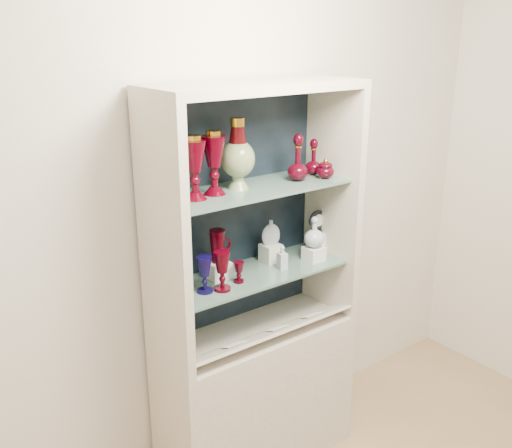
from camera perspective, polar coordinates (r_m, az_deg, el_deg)
wall_back at (r=2.77m, az=-2.73°, el=3.13°), size 3.50×0.02×2.80m
cabinet_base at (r=3.05m, az=-0.00°, el=-16.68°), size 1.00×0.40×0.75m
cabinet_back_panel at (r=2.77m, az=-2.36°, el=1.50°), size 0.98×0.02×1.15m
cabinet_side_left at (r=2.38m, az=-9.29°, el=-1.65°), size 0.04×0.40×1.15m
cabinet_side_right at (r=2.92m, az=7.56°, el=2.27°), size 0.04×0.40×1.15m
cabinet_top_cap at (r=2.50m, az=-0.00°, el=13.59°), size 1.00×0.40×0.04m
shelf_lower at (r=2.74m, az=-0.25°, el=-4.98°), size 0.92×0.34×0.01m
shelf_upper at (r=2.60m, az=-0.27°, el=3.54°), size 0.92×0.34×0.01m
label_ledge at (r=2.76m, az=1.39°, el=-10.87°), size 0.92×0.17×0.09m
label_card_0 at (r=2.91m, az=5.53°, el=-9.03°), size 0.10×0.06×0.03m
label_card_1 at (r=2.78m, az=2.10°, el=-10.34°), size 0.10×0.06×0.03m
label_card_2 at (r=2.65m, az=-2.30°, el=-11.94°), size 0.10×0.06×0.03m
pedestal_lamp_left at (r=2.39m, az=-6.16°, el=5.61°), size 0.13×0.13×0.27m
pedestal_lamp_right at (r=2.46m, az=-4.22°, el=6.12°), size 0.11×0.11×0.28m
enamel_urn at (r=2.54m, az=-1.83°, el=7.02°), size 0.16×0.16×0.32m
ruby_decanter_a at (r=2.70m, az=4.23°, el=6.95°), size 0.11×0.11×0.25m
ruby_decanter_b at (r=2.83m, az=5.79°, el=6.81°), size 0.09×0.09×0.19m
lidded_bowl at (r=2.77m, az=6.95°, el=5.55°), size 0.10×0.10×0.10m
cobalt_goblet at (r=2.51m, az=-5.16°, el=-5.05°), size 0.08×0.08×0.17m
ruby_goblet_tall at (r=2.52m, az=-3.41°, el=-4.71°), size 0.09×0.09×0.18m
ruby_goblet_small at (r=2.61m, az=-1.74°, el=-4.83°), size 0.06×0.06×0.10m
riser_ruby_pitcher at (r=2.67m, az=-3.82°, el=-4.59°), size 0.10×0.10×0.08m
ruby_pitcher at (r=2.62m, az=-3.87°, el=-2.21°), size 0.14×0.12×0.16m
clear_square_bottle at (r=2.75m, az=2.64°, el=-3.36°), size 0.05×0.05×0.12m
riser_flat_flask at (r=2.85m, az=1.48°, el=-2.90°), size 0.09×0.09×0.09m
flat_flask at (r=2.81m, az=1.50°, el=-0.80°), size 0.10×0.07×0.13m
riser_clear_round_decanter at (r=2.88m, az=5.79°, el=-2.96°), size 0.09×0.09×0.07m
clear_round_decanter at (r=2.84m, az=5.86°, el=-0.87°), size 0.10×0.10×0.15m
riser_cameo_medallion at (r=3.00m, az=6.13°, el=-1.75°), size 0.08×0.08×0.10m
cameo_medallion at (r=2.96m, az=6.20°, el=0.29°), size 0.11×0.05×0.12m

